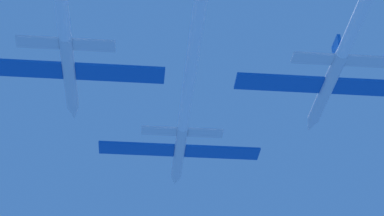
# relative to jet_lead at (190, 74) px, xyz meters

# --- Properties ---
(jet_lead) EXTENTS (21.17, 64.26, 3.51)m
(jet_lead) POSITION_rel_jet_lead_xyz_m (0.00, 0.00, 0.00)
(jet_lead) COLOR silver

